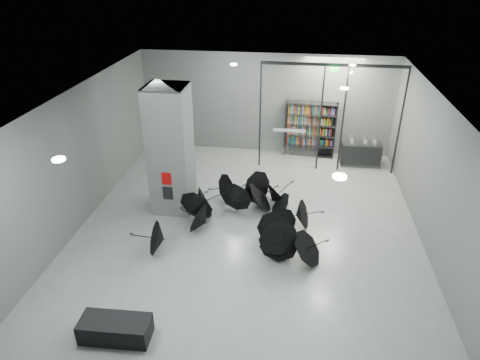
# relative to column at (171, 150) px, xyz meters

# --- Properties ---
(room) EXTENTS (14.00, 14.02, 4.01)m
(room) POSITION_rel_column_xyz_m (2.50, -2.00, 0.84)
(room) COLOR gray
(room) RESTS_ON ground
(column) EXTENTS (1.20, 1.20, 4.00)m
(column) POSITION_rel_column_xyz_m (0.00, 0.00, 0.00)
(column) COLOR slate
(column) RESTS_ON ground
(fire_cabinet) EXTENTS (0.28, 0.04, 0.38)m
(fire_cabinet) POSITION_rel_column_xyz_m (0.00, -0.62, -0.65)
(fire_cabinet) COLOR #A50A07
(fire_cabinet) RESTS_ON column
(info_panel) EXTENTS (0.30, 0.03, 0.42)m
(info_panel) POSITION_rel_column_xyz_m (0.00, -0.62, -1.15)
(info_panel) COLOR black
(info_panel) RESTS_ON column
(exit_sign) EXTENTS (0.30, 0.06, 0.15)m
(exit_sign) POSITION_rel_column_xyz_m (4.90, 3.30, 1.82)
(exit_sign) COLOR #0CE533
(exit_sign) RESTS_ON room
(glass_partition) EXTENTS (5.06, 0.08, 4.00)m
(glass_partition) POSITION_rel_column_xyz_m (4.89, 3.50, 0.18)
(glass_partition) COLOR silver
(glass_partition) RESTS_ON ground
(bench) EXTENTS (1.51, 0.69, 0.48)m
(bench) POSITION_rel_column_xyz_m (0.21, -5.39, -1.76)
(bench) COLOR black
(bench) RESTS_ON ground
(bookshelf) EXTENTS (2.04, 0.62, 2.21)m
(bookshelf) POSITION_rel_column_xyz_m (4.31, 4.75, -0.89)
(bookshelf) COLOR black
(bookshelf) RESTS_ON ground
(shop_counter) EXTENTS (1.51, 0.64, 0.90)m
(shop_counter) POSITION_rel_column_xyz_m (6.29, 4.06, -1.55)
(shop_counter) COLOR black
(shop_counter) RESTS_ON ground
(umbrella_cluster) EXTENTS (5.21, 4.52, 1.31)m
(umbrella_cluster) POSITION_rel_column_xyz_m (2.55, -0.87, -1.69)
(umbrella_cluster) COLOR black
(umbrella_cluster) RESTS_ON ground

